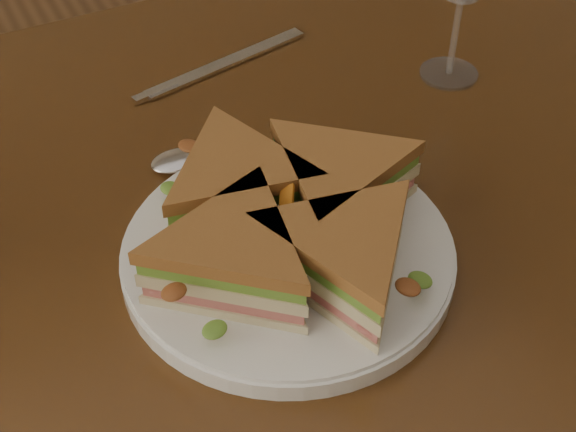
{
  "coord_description": "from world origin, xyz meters",
  "views": [
    {
      "loc": [
        -0.15,
        -0.46,
        1.22
      ],
      "look_at": [
        0.05,
        -0.06,
        0.8
      ],
      "focal_mm": 50.0,
      "sensor_mm": 36.0,
      "label": 1
    }
  ],
  "objects_px": {
    "plate": "(288,254)",
    "spoon": "(201,159)",
    "sandwich_wedges": "(288,221)",
    "knife": "(216,68)",
    "table": "(210,310)"
  },
  "relations": [
    {
      "from": "table",
      "to": "sandwich_wedges",
      "type": "distance_m",
      "value": 0.16
    },
    {
      "from": "sandwich_wedges",
      "to": "knife",
      "type": "relative_size",
      "value": 1.38
    },
    {
      "from": "knife",
      "to": "spoon",
      "type": "bearing_deg",
      "value": -130.19
    },
    {
      "from": "table",
      "to": "plate",
      "type": "relative_size",
      "value": 4.51
    },
    {
      "from": "table",
      "to": "knife",
      "type": "xyz_separation_m",
      "value": [
        0.11,
        0.22,
        0.1
      ]
    },
    {
      "from": "spoon",
      "to": "plate",
      "type": "bearing_deg",
      "value": -70.2
    },
    {
      "from": "sandwich_wedges",
      "to": "spoon",
      "type": "relative_size",
      "value": 1.63
    },
    {
      "from": "table",
      "to": "knife",
      "type": "distance_m",
      "value": 0.27
    },
    {
      "from": "plate",
      "to": "spoon",
      "type": "bearing_deg",
      "value": 95.44
    },
    {
      "from": "spoon",
      "to": "knife",
      "type": "height_order",
      "value": "spoon"
    },
    {
      "from": "plate",
      "to": "sandwich_wedges",
      "type": "height_order",
      "value": "sandwich_wedges"
    },
    {
      "from": "spoon",
      "to": "table",
      "type": "bearing_deg",
      "value": -97.96
    },
    {
      "from": "table",
      "to": "plate",
      "type": "xyz_separation_m",
      "value": [
        0.05,
        -0.06,
        0.11
      ]
    },
    {
      "from": "spoon",
      "to": "knife",
      "type": "relative_size",
      "value": 0.85
    },
    {
      "from": "table",
      "to": "spoon",
      "type": "relative_size",
      "value": 6.66
    }
  ]
}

